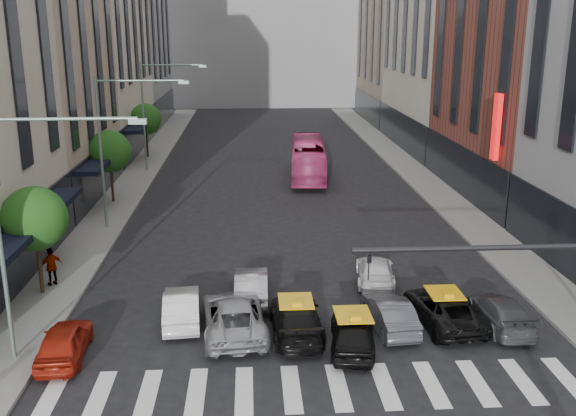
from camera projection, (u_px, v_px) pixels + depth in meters
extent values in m
plane|color=black|center=(326.00, 413.00, 20.29)|extent=(160.00, 160.00, 0.00)
cube|color=slate|center=(128.00, 188.00, 48.42)|extent=(3.00, 96.00, 0.15)
cube|color=slate|center=(428.00, 184.00, 49.76)|extent=(3.00, 96.00, 0.15)
cube|color=tan|center=(28.00, 24.00, 42.95)|extent=(8.00, 16.00, 24.00)
cube|color=gray|center=(126.00, 0.00, 77.69)|extent=(8.00, 18.00, 30.00)
cube|color=brown|center=(530.00, 9.00, 43.70)|extent=(8.00, 18.00, 26.00)
cube|color=tan|center=(402.00, 9.00, 79.94)|extent=(8.00, 18.00, 28.00)
cylinder|color=black|center=(39.00, 260.00, 28.74)|extent=(0.18, 0.18, 3.15)
sphere|color=#184313|center=(35.00, 219.00, 28.22)|extent=(2.88, 2.88, 2.88)
cylinder|color=black|center=(112.00, 179.00, 44.12)|extent=(0.18, 0.18, 3.15)
sphere|color=#184313|center=(110.00, 151.00, 43.59)|extent=(2.88, 2.88, 2.88)
cylinder|color=black|center=(147.00, 140.00, 59.49)|extent=(0.18, 0.18, 3.15)
sphere|color=#184313|center=(146.00, 119.00, 58.96)|extent=(2.88, 2.88, 2.88)
cylinder|color=gray|center=(0.00, 240.00, 22.23)|extent=(0.16, 0.16, 9.00)
cylinder|color=gray|center=(61.00, 119.00, 21.24)|extent=(5.00, 0.12, 0.12)
cube|color=gray|center=(138.00, 121.00, 21.41)|extent=(0.60, 0.25, 0.18)
cylinder|color=gray|center=(101.00, 154.00, 37.60)|extent=(0.16, 0.16, 9.00)
cylinder|color=gray|center=(140.00, 81.00, 36.61)|extent=(5.00, 0.12, 0.12)
cube|color=gray|center=(184.00, 82.00, 36.78)|extent=(0.60, 0.25, 0.18)
cylinder|color=gray|center=(144.00, 117.00, 52.98)|extent=(0.16, 0.16, 9.00)
cylinder|color=gray|center=(172.00, 65.00, 51.98)|extent=(5.00, 0.12, 0.12)
cube|color=gray|center=(203.00, 66.00, 52.16)|extent=(0.60, 0.25, 0.18)
cylinder|color=black|center=(527.00, 247.00, 18.08)|extent=(10.00, 0.16, 0.16)
imported|color=black|center=(369.00, 267.00, 17.95)|extent=(0.13, 0.16, 0.80)
cube|color=red|center=(496.00, 127.00, 38.61)|extent=(0.30, 0.70, 4.00)
imported|color=#9E1D0E|center=(64.00, 342.00, 23.50)|extent=(1.79, 3.99, 1.33)
imported|color=white|center=(181.00, 307.00, 26.44)|extent=(1.79, 4.23, 1.36)
imported|color=#999A9E|center=(234.00, 315.00, 25.51)|extent=(2.88, 5.46, 1.47)
imported|color=black|center=(296.00, 318.00, 25.36)|extent=(2.13, 4.89, 1.40)
imported|color=black|center=(352.00, 332.00, 24.19)|extent=(2.17, 4.26, 1.39)
imported|color=#404148|center=(389.00, 313.00, 25.88)|extent=(1.77, 4.11, 1.32)
imported|color=black|center=(444.00, 308.00, 26.30)|extent=(2.72, 5.00, 1.33)
imported|color=#404448|center=(500.00, 312.00, 26.05)|extent=(1.80, 4.33, 1.25)
imported|color=#A4A4A9|center=(251.00, 285.00, 28.61)|extent=(1.51, 4.15, 1.36)
imported|color=white|center=(375.00, 271.00, 30.53)|extent=(2.28, 4.42, 1.23)
imported|color=#C33972|center=(308.00, 159.00, 51.89)|extent=(3.41, 11.23, 3.08)
imported|color=gray|center=(52.00, 266.00, 29.82)|extent=(1.12, 1.00, 1.82)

